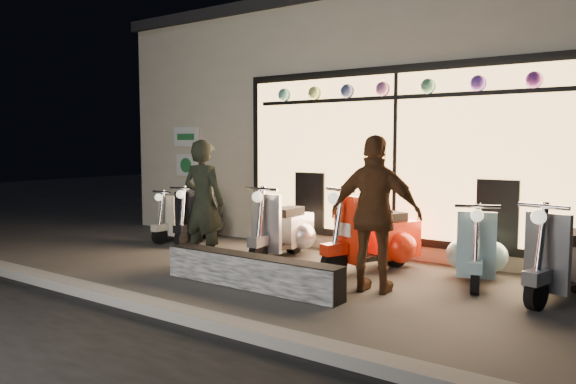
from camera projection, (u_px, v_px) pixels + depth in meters
name	position (u px, v px, depth m)	size (l,w,h in m)	color
ground	(274.00, 276.00, 7.35)	(40.00, 40.00, 0.00)	#383533
kerb	(156.00, 308.00, 5.72)	(40.00, 0.25, 0.12)	slate
shop_building	(424.00, 124.00, 11.19)	(10.20, 6.23, 4.20)	beige
graffiti_barrier	(251.00, 272.00, 6.72)	(2.47, 0.28, 0.40)	black
scooter_silver	(286.00, 229.00, 8.58)	(0.56, 1.49, 1.06)	black
scooter_red	(381.00, 237.00, 7.68)	(0.87, 1.53, 1.11)	black
scooter_black	(201.00, 219.00, 9.97)	(0.68, 1.34, 0.96)	black
scooter_cream	(187.00, 220.00, 10.11)	(0.39, 1.21, 0.87)	black
scooter_blue	(477.00, 249.00, 7.09)	(0.70, 1.38, 0.99)	black
scooter_grey	(570.00, 260.00, 6.30)	(0.72, 1.49, 1.06)	black
man	(204.00, 203.00, 7.93)	(0.65, 0.43, 1.78)	black
woman	(376.00, 214.00, 6.47)	(1.07, 0.45, 1.83)	brown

